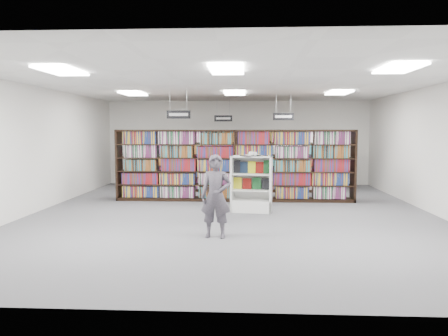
{
  "coord_description": "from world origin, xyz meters",
  "views": [
    {
      "loc": [
        0.37,
        -10.85,
        2.09
      ],
      "look_at": [
        -0.23,
        0.5,
        1.1
      ],
      "focal_mm": 35.0,
      "sensor_mm": 36.0,
      "label": 1
    }
  ],
  "objects_px": {
    "bookshelf_row_near": "(235,165)",
    "endcap_display": "(252,193)",
    "shopper": "(216,196)",
    "open_book": "(253,155)"
  },
  "relations": [
    {
      "from": "bookshelf_row_near",
      "to": "open_book",
      "type": "height_order",
      "value": "bookshelf_row_near"
    },
    {
      "from": "endcap_display",
      "to": "shopper",
      "type": "bearing_deg",
      "value": -97.26
    },
    {
      "from": "bookshelf_row_near",
      "to": "endcap_display",
      "type": "bearing_deg",
      "value": -74.28
    },
    {
      "from": "endcap_display",
      "to": "shopper",
      "type": "height_order",
      "value": "shopper"
    },
    {
      "from": "bookshelf_row_near",
      "to": "endcap_display",
      "type": "relative_size",
      "value": 4.87
    },
    {
      "from": "open_book",
      "to": "shopper",
      "type": "bearing_deg",
      "value": -129.32
    },
    {
      "from": "shopper",
      "to": "open_book",
      "type": "bearing_deg",
      "value": 79.69
    },
    {
      "from": "endcap_display",
      "to": "open_book",
      "type": "distance_m",
      "value": 0.99
    },
    {
      "from": "bookshelf_row_near",
      "to": "endcap_display",
      "type": "height_order",
      "value": "bookshelf_row_near"
    },
    {
      "from": "open_book",
      "to": "shopper",
      "type": "xyz_separation_m",
      "value": [
        -0.76,
        -2.68,
        -0.66
      ]
    }
  ]
}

